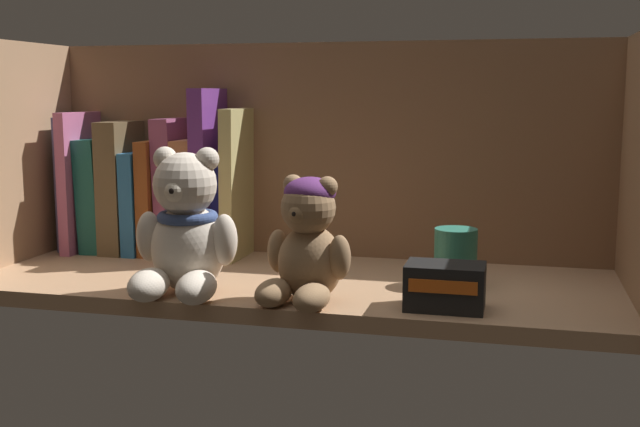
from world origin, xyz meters
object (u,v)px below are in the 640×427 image
at_px(teddy_bear_larger, 185,232).
at_px(pillar_candle, 455,257).
at_px(book_0, 77,183).
at_px(book_2, 104,194).
at_px(teddy_bear_smaller, 307,243).
at_px(book_6, 175,186).
at_px(book_8, 213,173).
at_px(book_9, 228,204).
at_px(book_7, 196,197).
at_px(book_10, 241,183).
at_px(small_product_box, 445,286).
at_px(book_3, 126,186).
at_px(book_4, 145,201).
at_px(book_1, 88,181).
at_px(book_5, 159,196).

xyz_separation_m(teddy_bear_larger, pillar_candle, (0.31, 0.12, -0.04)).
height_order(book_0, book_2, book_0).
bearing_deg(book_0, teddy_bear_smaller, -27.95).
distance_m(book_0, book_6, 0.17).
bearing_deg(book_8, book_9, 0.00).
distance_m(book_6, pillar_candle, 0.45).
relative_size(teddy_bear_smaller, pillar_candle, 2.05).
relative_size(book_7, book_8, 0.70).
height_order(book_0, book_10, book_10).
bearing_deg(small_product_box, book_6, 152.45).
bearing_deg(book_3, book_4, 0.00).
height_order(book_6, book_7, book_6).
distance_m(book_3, book_7, 0.12).
distance_m(book_7, book_9, 0.05).
relative_size(book_1, small_product_box, 2.42).
bearing_deg(book_4, pillar_candle, -12.30).
bearing_deg(book_7, book_9, 0.00).
xyz_separation_m(book_8, pillar_candle, (0.37, -0.10, -0.09)).
distance_m(book_10, teddy_bear_smaller, 0.29).
bearing_deg(book_1, book_2, -0.00).
bearing_deg(book_6, book_1, 180.00).
bearing_deg(book_9, teddy_bear_larger, -81.89).
bearing_deg(book_0, book_5, -0.00).
xyz_separation_m(book_2, book_6, (0.12, 0.00, 0.02)).
xyz_separation_m(book_7, pillar_candle, (0.40, -0.10, -0.05)).
distance_m(book_1, book_7, 0.18).
height_order(book_10, teddy_bear_larger, book_10).
relative_size(book_8, book_9, 1.61).
xyz_separation_m(book_0, teddy_bear_larger, (0.28, -0.23, -0.03)).
xyz_separation_m(book_3, teddy_bear_larger, (0.20, -0.23, -0.02)).
bearing_deg(book_8, pillar_candle, -15.93).
height_order(book_9, small_product_box, book_9).
height_order(book_2, book_9, book_2).
relative_size(book_7, book_9, 1.12).
relative_size(book_9, book_10, 0.70).
relative_size(book_6, small_product_box, 2.32).
bearing_deg(teddy_bear_smaller, book_4, 144.21).
bearing_deg(book_2, book_6, 0.00).
xyz_separation_m(book_4, book_7, (0.08, -0.00, 0.01)).
height_order(book_9, book_10, book_10).
xyz_separation_m(book_1, book_4, (0.10, -0.00, -0.03)).
height_order(book_8, small_product_box, book_8).
distance_m(book_1, book_3, 0.06).
height_order(book_4, book_6, book_6).
height_order(book_2, book_5, book_2).
relative_size(book_0, book_2, 1.19).
bearing_deg(book_3, book_9, 0.00).
bearing_deg(teddy_bear_smaller, pillar_candle, 38.34).
distance_m(book_0, book_3, 0.08).
bearing_deg(book_0, book_7, -0.00).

